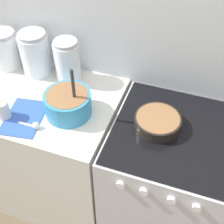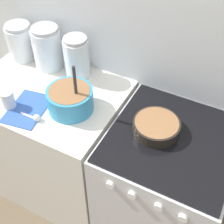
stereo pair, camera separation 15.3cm
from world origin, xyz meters
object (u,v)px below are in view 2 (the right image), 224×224
object	(u,v)px
mixing_bowl	(70,98)
stove	(162,189)
storage_jar_left	(21,44)
tin_can	(8,100)
storage_jar_right	(77,60)
baking_pan	(156,126)
storage_jar_middle	(48,50)

from	to	relation	value
mixing_bowl	stove	bearing A→B (deg)	5.24
storage_jar_left	tin_can	world-z (taller)	storage_jar_left
storage_jar_right	baking_pan	bearing A→B (deg)	-19.49
mixing_bowl	tin_can	distance (m)	0.32
storage_jar_middle	storage_jar_right	xyz separation A→B (m)	(0.20, 0.00, -0.00)
mixing_bowl	storage_jar_right	bearing A→B (deg)	114.53
baking_pan	storage_jar_right	distance (m)	0.61
stove	baking_pan	world-z (taller)	baking_pan
mixing_bowl	storage_jar_middle	xyz separation A→B (m)	(-0.32, 0.26, 0.04)
storage_jar_right	tin_can	world-z (taller)	storage_jar_right
stove	storage_jar_middle	world-z (taller)	storage_jar_middle
stove	storage_jar_right	xyz separation A→B (m)	(-0.66, 0.21, 0.55)
stove	tin_can	xyz separation A→B (m)	(-0.83, -0.19, 0.50)
mixing_bowl	tin_can	xyz separation A→B (m)	(-0.29, -0.14, -0.02)
stove	storage_jar_middle	distance (m)	1.04
storage_jar_middle	storage_jar_right	bearing A→B (deg)	0.00
stove	baking_pan	xyz separation A→B (m)	(-0.09, 0.01, 0.48)
storage_jar_left	storage_jar_right	world-z (taller)	storage_jar_right
stove	baking_pan	distance (m)	0.49
storage_jar_middle	tin_can	world-z (taller)	storage_jar_middle
stove	storage_jar_middle	size ratio (longest dim) A/B	3.51
storage_jar_middle	tin_can	xyz separation A→B (m)	(0.02, -0.39, -0.06)
stove	tin_can	world-z (taller)	tin_can
storage_jar_middle	stove	bearing A→B (deg)	-13.65
stove	storage_jar_left	world-z (taller)	storage_jar_left
mixing_bowl	storage_jar_right	size ratio (longest dim) A/B	1.15
stove	baking_pan	bearing A→B (deg)	175.28
baking_pan	storage_jar_right	bearing A→B (deg)	160.51
tin_can	mixing_bowl	bearing A→B (deg)	25.07
baking_pan	storage_jar_left	size ratio (longest dim) A/B	1.03
mixing_bowl	baking_pan	world-z (taller)	mixing_bowl
baking_pan	stove	bearing A→B (deg)	-4.72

